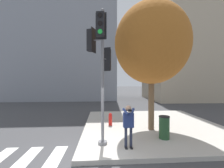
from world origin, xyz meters
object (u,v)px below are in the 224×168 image
object	(u,v)px
street_tree	(151,44)
person_photographer	(128,122)
fire_hydrant	(110,119)
traffic_signal_pole	(101,56)
trash_bin	(164,127)

from	to	relation	value
street_tree	person_photographer	bearing A→B (deg)	-127.02
person_photographer	fire_hydrant	world-z (taller)	person_photographer
street_tree	fire_hydrant	bearing A→B (deg)	157.36
fire_hydrant	traffic_signal_pole	bearing A→B (deg)	-101.88
traffic_signal_pole	fire_hydrant	xyz separation A→B (m)	(0.55, 2.62, -3.29)
traffic_signal_pole	street_tree	xyz separation A→B (m)	(2.71, 1.71, 0.97)
person_photographer	fire_hydrant	xyz separation A→B (m)	(-0.54, 3.06, -0.64)
person_photographer	street_tree	distance (m)	4.52
traffic_signal_pole	street_tree	bearing A→B (deg)	32.29
street_tree	traffic_signal_pole	bearing A→B (deg)	-147.71
fire_hydrant	street_tree	bearing A→B (deg)	-22.64
fire_hydrant	trash_bin	distance (m)	3.23
person_photographer	trash_bin	world-z (taller)	person_photographer
traffic_signal_pole	trash_bin	world-z (taller)	traffic_signal_pole
person_photographer	street_tree	size ratio (longest dim) A/B	0.24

